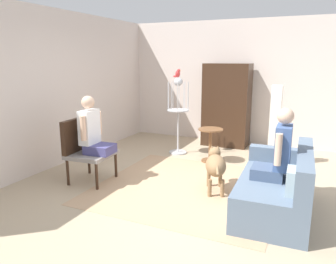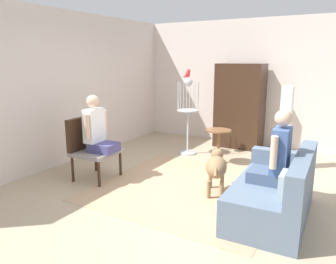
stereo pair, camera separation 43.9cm
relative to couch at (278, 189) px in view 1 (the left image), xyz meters
name	(u,v)px [view 1 (the left image)]	position (x,y,z in m)	size (l,w,h in m)	color
ground_plane	(192,189)	(-1.22, 0.22, -0.30)	(7.44, 7.44, 0.00)	tan
back_wall	(242,83)	(-1.22, 3.38, 1.07)	(5.86, 0.12, 2.75)	silver
left_wall	(60,88)	(-3.91, 0.52, 1.07)	(0.12, 6.80, 2.75)	silver
area_rug	(188,187)	(-1.31, 0.27, -0.30)	(2.63, 2.56, 0.01)	tan
couch	(278,189)	(0.00, 0.00, 0.00)	(0.89, 1.63, 0.82)	slate
armchair	(84,145)	(-2.92, -0.12, 0.27)	(0.66, 0.71, 0.99)	#382316
person_on_couch	(278,151)	(-0.03, -0.03, 0.49)	(0.46, 0.53, 0.89)	#41526E
person_on_armchair	(93,131)	(-2.75, -0.11, 0.52)	(0.49, 0.51, 0.88)	#434177
round_end_table	(210,142)	(-1.40, 1.63, 0.07)	(0.46, 0.46, 0.63)	brown
dog	(216,165)	(-0.91, 0.32, 0.09)	(0.46, 0.82, 0.61)	olive
bird_cage_stand	(178,113)	(-2.17, 1.90, 0.54)	(0.44, 0.44, 1.54)	silver
parrot	(178,73)	(-2.18, 1.90, 1.32)	(0.17, 0.10, 0.17)	red
column_lamp	(275,126)	(-0.30, 1.93, 0.42)	(0.20, 0.20, 1.45)	#4C4742
armoire_cabinet	(227,105)	(-1.46, 2.97, 0.60)	(0.98, 0.56, 1.80)	#382316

